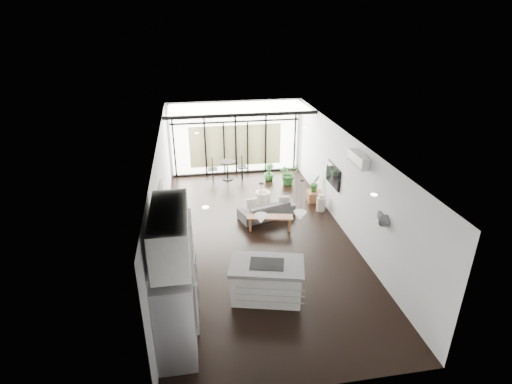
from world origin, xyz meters
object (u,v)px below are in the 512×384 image
object	(u,v)px
tv	(333,175)
fridge	(175,319)
milk_can	(321,202)
sofa	(267,207)
pouf	(263,197)
console_bench	(270,223)
island	(267,281)

from	to	relation	value
tv	fridge	bearing A→B (deg)	-132.97
milk_can	tv	xyz separation A→B (m)	(0.21, -0.27, 1.02)
sofa	tv	world-z (taller)	tv
fridge	pouf	size ratio (longest dim) A/B	3.54
console_bench	pouf	distance (m)	1.75
console_bench	pouf	xyz separation A→B (m)	(0.12, 1.75, -0.01)
sofa	pouf	size ratio (longest dim) A/B	3.46
pouf	island	bearing A→B (deg)	-99.53
fridge	tv	bearing A→B (deg)	47.03
fridge	milk_can	world-z (taller)	fridge
island	sofa	size ratio (longest dim) A/B	0.92
sofa	pouf	xyz separation A→B (m)	(0.06, 0.96, -0.14)
milk_can	island	bearing A→B (deg)	-123.07
island	sofa	xyz separation A→B (m)	(0.72, 3.71, -0.10)
console_bench	tv	xyz separation A→B (m)	(2.04, 0.64, 1.09)
console_bench	tv	distance (m)	2.40
island	pouf	bearing A→B (deg)	94.56
island	milk_can	distance (m)	4.58
island	console_bench	size ratio (longest dim) A/B	1.20
fridge	sofa	distance (m)	5.76
fridge	tv	world-z (taller)	fridge
milk_can	tv	world-z (taller)	tv
console_bench	island	bearing A→B (deg)	-91.29
island	console_bench	distance (m)	3.01
pouf	sofa	bearing A→B (deg)	-93.83
island	pouf	world-z (taller)	island
fridge	pouf	bearing A→B (deg)	66.09
fridge	console_bench	bearing A→B (deg)	59.24
sofa	milk_can	size ratio (longest dim) A/B	3.05
fridge	console_bench	xyz separation A→B (m)	(2.57, 4.31, -0.66)
fridge	pouf	xyz separation A→B (m)	(2.69, 6.06, -0.68)
pouf	tv	size ratio (longest dim) A/B	0.45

